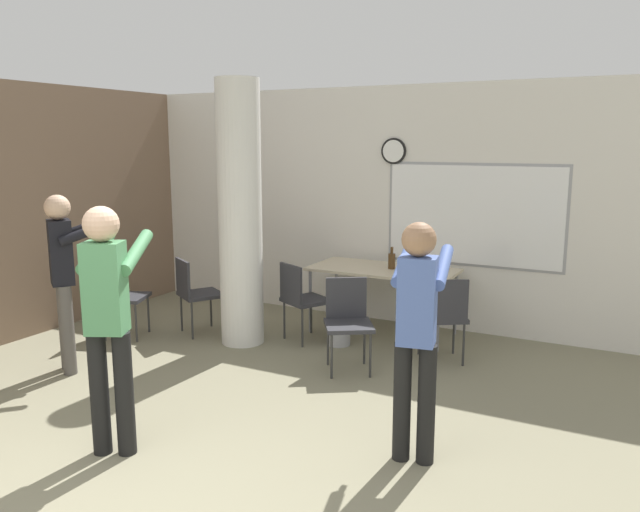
% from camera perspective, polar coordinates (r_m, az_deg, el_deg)
% --- Properties ---
extents(wall_left_accent, '(0.12, 7.00, 2.80)m').
position_cam_1_polar(wall_left_accent, '(7.55, -26.30, 3.57)').
color(wall_left_accent, '#7A604C').
rests_on(wall_left_accent, ground_plane).
extents(wall_back, '(8.00, 0.15, 2.80)m').
position_cam_1_polar(wall_back, '(7.47, 7.46, 4.50)').
color(wall_back, silver).
rests_on(wall_back, ground_plane).
extents(support_pillar, '(0.46, 0.46, 2.80)m').
position_cam_1_polar(support_pillar, '(6.64, -7.32, 3.77)').
color(support_pillar, silver).
rests_on(support_pillar, ground_plane).
extents(folding_table, '(1.62, 0.80, 0.76)m').
position_cam_1_polar(folding_table, '(7.06, 5.79, -1.51)').
color(folding_table, beige).
rests_on(folding_table, ground_plane).
extents(bottle_on_table, '(0.08, 0.08, 0.25)m').
position_cam_1_polar(bottle_on_table, '(7.01, 6.57, -0.41)').
color(bottle_on_table, '#4C3319').
rests_on(bottle_on_table, folding_table).
extents(waste_bin, '(0.25, 0.25, 0.33)m').
position_cam_1_polar(waste_bin, '(6.76, 1.72, -6.74)').
color(waste_bin, '#B2B2B7').
rests_on(waste_bin, ground_plane).
extents(chair_by_left_wall, '(0.57, 0.57, 0.87)m').
position_cam_1_polar(chair_by_left_wall, '(7.30, -17.89, -3.15)').
color(chair_by_left_wall, '#2D2D33').
rests_on(chair_by_left_wall, ground_plane).
extents(chair_table_front, '(0.61, 0.61, 0.87)m').
position_cam_1_polar(chair_table_front, '(5.97, 2.56, -5.63)').
color(chair_table_front, '#2D2D33').
rests_on(chair_table_front, ground_plane).
extents(chair_table_left, '(0.59, 0.59, 0.87)m').
position_cam_1_polar(chair_table_left, '(6.78, -1.72, -3.67)').
color(chair_table_left, '#2D2D33').
rests_on(chair_table_left, ground_plane).
extents(chair_table_right, '(0.60, 0.60, 0.87)m').
position_cam_1_polar(chair_table_right, '(6.24, 11.24, -5.11)').
color(chair_table_right, '#2D2D33').
rests_on(chair_table_right, ground_plane).
extents(chair_near_pillar, '(0.60, 0.60, 0.87)m').
position_cam_1_polar(chair_near_pillar, '(7.18, -11.37, -3.07)').
color(chair_near_pillar, '#2D2D33').
rests_on(chair_near_pillar, ground_plane).
extents(person_playing_front, '(0.58, 0.70, 1.75)m').
position_cam_1_polar(person_playing_front, '(4.50, -18.81, -4.76)').
color(person_playing_front, black).
rests_on(person_playing_front, ground_plane).
extents(person_playing_side, '(0.44, 0.64, 1.66)m').
position_cam_1_polar(person_playing_side, '(4.22, 8.87, -6.08)').
color(person_playing_side, black).
rests_on(person_playing_side, ground_plane).
extents(person_watching_back, '(0.60, 0.67, 1.69)m').
position_cam_1_polar(person_watching_back, '(6.27, -22.28, -1.12)').
color(person_watching_back, '#514C47').
rests_on(person_watching_back, ground_plane).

